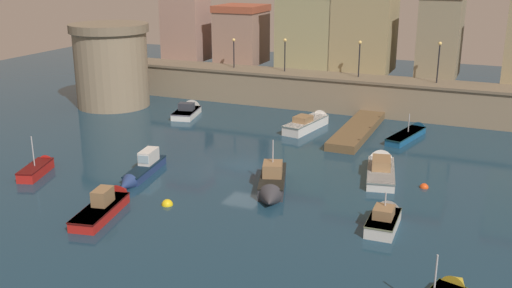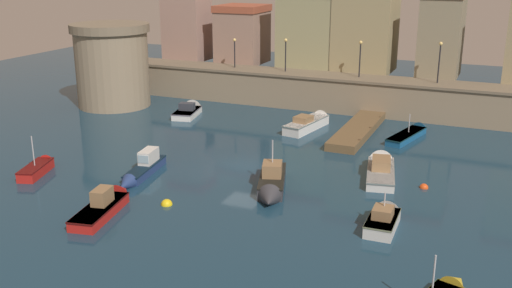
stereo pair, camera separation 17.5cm
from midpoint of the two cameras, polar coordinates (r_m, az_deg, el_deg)
The scene contains 20 objects.
ground_plane at distance 41.92m, azimuth -1.13°, elevation -2.27°, with size 103.13×103.13×0.00m, color #19384C.
quay_wall at distance 58.61m, azimuth 6.59°, elevation 5.07°, with size 43.29×3.89×3.39m.
old_town_backdrop at distance 61.28m, azimuth 9.54°, elevation 10.95°, with size 40.92×6.00×9.67m.
fortress_tower at distance 60.58m, azimuth -13.60°, elevation 7.43°, with size 7.66×7.66×8.14m.
pier_dock at distance 50.58m, azimuth 9.87°, elevation 1.33°, with size 2.35×11.39×0.70m.
quay_lamp_0 at distance 61.35m, azimuth -1.99°, elevation 9.24°, with size 0.32×0.32×2.99m.
quay_lamp_1 at distance 59.18m, azimuth 2.96°, elevation 9.08°, with size 0.32×0.32×3.26m.
quay_lamp_2 at distance 57.02m, azimuth 10.09°, elevation 8.62°, with size 0.32×0.32×3.43m.
quay_lamp_3 at distance 55.80m, azimuth 17.36°, elevation 8.09°, with size 0.32×0.32×3.71m.
moored_boat_0 at distance 33.72m, azimuth 12.40°, elevation -6.93°, with size 1.59×4.11×2.39m.
moored_boat_1 at distance 51.98m, azimuth 5.42°, elevation 2.13°, with size 2.75×7.06×1.67m.
moored_boat_2 at distance 50.84m, azimuth 14.86°, elevation 1.03°, with size 2.81×6.88×2.39m.
moored_boat_3 at distance 41.75m, azimuth 12.05°, elevation -2.16°, with size 3.06×7.05×1.81m.
moored_boat_4 at distance 40.84m, azimuth -10.86°, elevation -2.44°, with size 2.06×6.26×1.74m.
moored_boat_6 at distance 56.58m, azimuth -6.31°, elevation 3.26°, with size 2.79×5.13×1.84m.
moored_boat_7 at distance 35.95m, azimuth -14.01°, elevation -5.54°, with size 2.64×6.21×1.95m.
moored_boat_8 at distance 37.44m, azimuth 1.63°, elevation -3.83°, with size 3.42×6.47×3.48m.
moored_boat_9 at distance 43.52m, azimuth -20.03°, elevation -2.08°, with size 2.41×4.49×2.97m.
mooring_buoy_0 at distance 39.78m, azimuth 15.98°, elevation -4.08°, with size 0.57×0.57×0.57m, color #EA4C19.
mooring_buoy_2 at distance 36.10m, azimuth -8.46°, elevation -5.81°, with size 0.70×0.70×0.70m, color yellow.
Camera 2 is at (16.47, -35.87, 14.11)m, focal length 41.54 mm.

